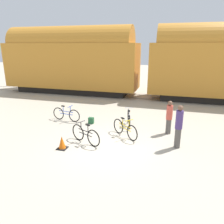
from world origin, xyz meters
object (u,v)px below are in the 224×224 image
Objects in this scene: freight_train at (144,60)px; bicycle_black at (85,135)px; traffic_cone at (62,143)px; bicycle_yellow at (125,129)px; person_in_purple at (179,126)px; person_in_red at (169,117)px; backpack at (91,120)px; bicycle_silver at (129,118)px; bicycle_blue at (66,114)px.

freight_train is 10.06m from bicycle_black.
bicycle_yellow is at bearing 40.75° from traffic_cone.
bicycle_yellow is (0.40, -8.48, -2.62)m from freight_train.
freight_train is 9.61m from person_in_purple.
bicycle_yellow is at bearing 37.91° from bicycle_black.
person_in_red is at bearing 26.74° from bicycle_yellow.
backpack is 3.18m from traffic_cone.
bicycle_silver reaches higher than bicycle_blue.
traffic_cone is (-0.05, -3.18, 0.08)m from backpack.
freight_train reaches higher than bicycle_yellow.
backpack is (-0.69, 2.42, -0.23)m from bicycle_black.
bicycle_yellow is at bearing 61.36° from person_in_red.
person_in_purple reaches higher than backpack.
freight_train is at bearing 65.19° from bicycle_blue.
person_in_red reaches higher than bicycle_yellow.
bicycle_silver is at bearing 59.29° from traffic_cone.
bicycle_yellow is 2.47m from person_in_purple.
traffic_cone is (-4.59, -1.43, -0.69)m from person_in_purple.
bicycle_blue is 0.96× the size of person_in_purple.
freight_train is 72.34× the size of backpack.
bicycle_blue is 5.67m from person_in_red.
freight_train is at bearing 83.50° from bicycle_black.
person_in_red reaches higher than bicycle_black.
bicycle_black is 2.53m from backpack.
bicycle_silver is at bearing -87.92° from freight_train.
bicycle_silver is 3.57m from bicycle_blue.
person_in_red is at bearing -72.73° from freight_train.
freight_train is 44.72× the size of traffic_cone.
bicycle_black is 0.98× the size of person_in_red.
backpack is at bearing 150.04° from bicycle_yellow.
backpack is 0.62× the size of traffic_cone.
person_in_red is at bearing -178.55° from person_in_purple.
bicycle_blue is at bearing -114.81° from freight_train.
bicycle_yellow is 2.53m from backpack.
bicycle_blue is at bearing 131.65° from bicycle_black.
bicycle_silver is 3.31m from person_in_purple.
person_in_purple reaches higher than person_in_red.
bicycle_silver is 3.07m from bicycle_black.
person_in_purple reaches higher than bicycle_yellow.
freight_train is 13.39× the size of person_in_purple.
person_in_red is 4.79× the size of backpack.
bicycle_black reaches higher than backpack.
bicycle_silver is at bearing 95.29° from bicycle_yellow.
backpack is (-4.12, 0.28, -0.66)m from person_in_red.
person_in_red reaches higher than bicycle_blue.
bicycle_silver is 3.13× the size of traffic_cone.
backpack is (-2.18, 1.26, -0.22)m from bicycle_yellow.
person_in_purple is at bearing -16.65° from bicycle_blue.
person_in_red reaches higher than bicycle_silver.
bicycle_silver is (0.25, -6.89, -2.62)m from freight_train.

